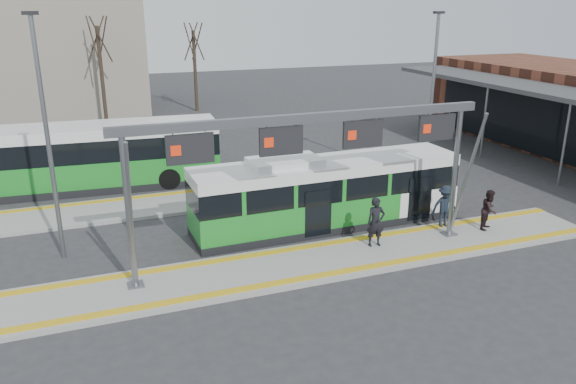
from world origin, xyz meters
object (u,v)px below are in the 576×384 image
hero_bus (326,193)px  passenger_b (489,210)px  passenger_c (445,206)px  passenger_a (376,222)px  gantry (314,144)px

hero_bus → passenger_b: 6.53m
passenger_b → passenger_c: passenger_c is taller
passenger_a → passenger_c: 3.60m
hero_bus → passenger_c: 4.80m
passenger_b → passenger_c: bearing=117.7°
passenger_c → passenger_b: bearing=-18.6°
hero_bus → passenger_b: hero_bus is taller
passenger_b → passenger_c: (-1.53, 0.81, 0.06)m
passenger_a → passenger_b: (5.06, -0.14, -0.13)m
hero_bus → passenger_a: (0.75, -2.82, -0.31)m
gantry → passenger_b: bearing=0.1°
passenger_a → passenger_c: passenger_a is taller
hero_bus → passenger_a: hero_bus is taller
gantry → passenger_a: 4.14m
gantry → passenger_c: 7.01m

